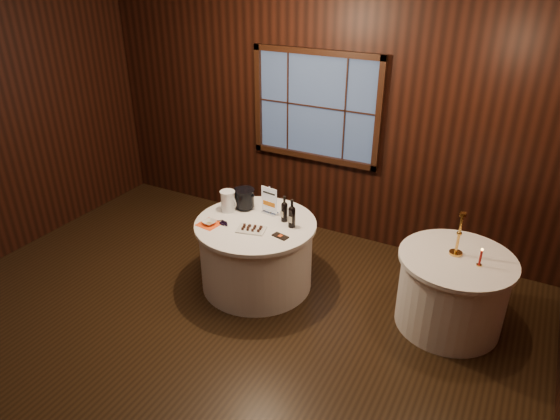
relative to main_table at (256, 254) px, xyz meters
The scene contains 16 objects.
ground 1.07m from the main_table, 90.00° to the right, with size 6.00×6.00×0.00m, color black.
back_wall 1.88m from the main_table, 90.00° to the left, with size 6.00×0.10×3.00m.
main_table is the anchor object (origin of this frame).
side_table 2.02m from the main_table, ahead, with size 1.08×1.08×0.77m.
sign_stand 0.55m from the main_table, 82.44° to the left, with size 0.20×0.12×0.32m.
port_bottle_left 0.59m from the main_table, 34.66° to the left, with size 0.07×0.08×0.29m.
port_bottle_right 0.65m from the main_table, 14.47° to the left, with size 0.07×0.08×0.31m.
ice_bucket 0.62m from the main_table, 139.88° to the left, with size 0.23×0.23×0.23m.
chocolate_plate 0.43m from the main_table, 73.93° to the right, with size 0.32×0.25×0.04m.
chocolate_box 0.56m from the main_table, 20.89° to the right, with size 0.16×0.08×0.01m, color black.
grape_bunch 0.52m from the main_table, 145.80° to the right, with size 0.17×0.10×0.04m.
glass_pitcher 0.65m from the main_table, 166.86° to the left, with size 0.22×0.16×0.23m.
orange_napkin 0.61m from the main_table, 147.78° to the right, with size 0.21×0.21×0.00m, color #FC4E15.
cracker_bowl 0.63m from the main_table, 147.78° to the right, with size 0.14×0.14×0.03m, color white.
brass_candlestick 2.07m from the main_table, 10.04° to the left, with size 0.12×0.12×0.43m.
red_candle 2.25m from the main_table, ahead, with size 0.05×0.05×0.18m.
Camera 1 is at (2.38, -2.93, 3.26)m, focal length 32.00 mm.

